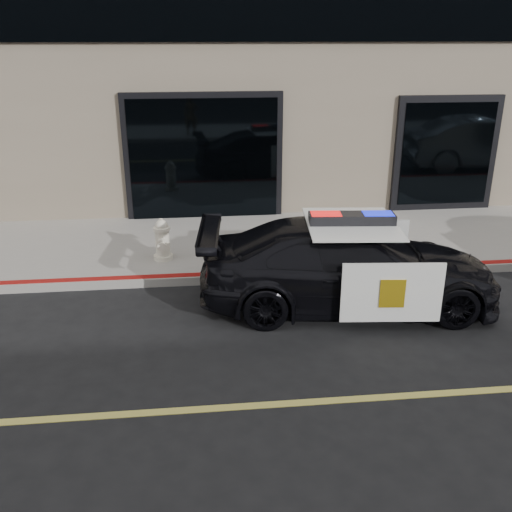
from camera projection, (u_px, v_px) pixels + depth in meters
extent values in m
plane|color=black|center=(307.00, 403.00, 6.67)|extent=(120.00, 120.00, 0.00)
cube|color=gray|center=(258.00, 243.00, 11.49)|extent=(60.00, 3.50, 0.15)
imported|color=black|center=(349.00, 265.00, 8.83)|extent=(2.73, 4.96, 1.34)
cube|color=white|center=(392.00, 293.00, 7.95)|extent=(1.43, 0.17, 0.89)
cube|color=white|center=(365.00, 245.00, 9.74)|extent=(1.43, 0.17, 0.89)
cube|color=white|center=(351.00, 224.00, 8.58)|extent=(1.48, 1.72, 0.02)
cube|color=gold|center=(392.00, 294.00, 7.92)|extent=(0.36, 0.04, 0.42)
cube|color=black|center=(352.00, 219.00, 8.55)|extent=(1.31, 0.45, 0.16)
cube|color=red|center=(326.00, 218.00, 8.54)|extent=(0.47, 0.33, 0.15)
cube|color=#0C19CC|center=(378.00, 218.00, 8.55)|extent=(0.47, 0.33, 0.15)
cylinder|color=silver|center=(163.00, 257.00, 10.47)|extent=(0.35, 0.35, 0.08)
cylinder|color=silver|center=(162.00, 242.00, 10.37)|extent=(0.25, 0.25, 0.49)
cylinder|color=silver|center=(162.00, 229.00, 10.27)|extent=(0.30, 0.30, 0.06)
sphere|color=silver|center=(161.00, 226.00, 10.25)|extent=(0.22, 0.22, 0.22)
cylinder|color=silver|center=(161.00, 221.00, 10.21)|extent=(0.07, 0.07, 0.07)
cylinder|color=silver|center=(163.00, 236.00, 10.49)|extent=(0.13, 0.12, 0.13)
cylinder|color=silver|center=(162.00, 242.00, 10.19)|extent=(0.13, 0.12, 0.13)
cylinder|color=silver|center=(162.00, 246.00, 10.19)|extent=(0.17, 0.14, 0.17)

